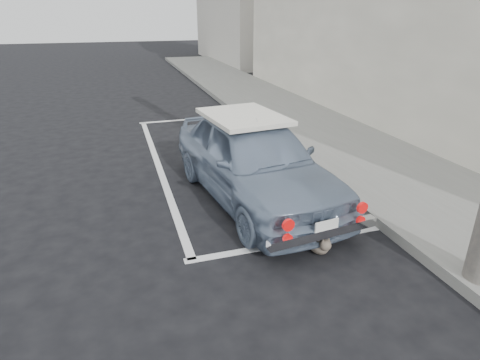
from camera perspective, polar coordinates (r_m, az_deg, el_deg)
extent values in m
plane|color=black|center=(5.76, 1.07, -7.17)|extent=(80.00, 80.00, 0.00)
cube|color=slate|center=(8.72, 17.09, 3.07)|extent=(2.80, 40.00, 0.15)
cube|color=black|center=(10.83, 18.59, 13.89)|extent=(0.10, 16.00, 2.40)
cube|color=silver|center=(5.52, 7.72, -8.77)|extent=(3.00, 0.12, 0.01)
cube|color=silver|center=(11.77, -6.74, 8.59)|extent=(3.00, 0.12, 0.01)
cube|color=silver|center=(8.27, -11.53, 2.04)|extent=(0.12, 7.00, 0.01)
imported|color=gray|center=(6.46, 1.97, 2.98)|extent=(2.09, 4.19, 1.37)
cube|color=silver|center=(6.62, 0.49, 9.08)|extent=(1.31, 1.65, 0.07)
cube|color=silver|center=(5.06, 11.83, -7.29)|extent=(1.54, 0.30, 0.12)
cube|color=white|center=(4.98, 12.22, -6.53)|extent=(0.33, 0.06, 0.17)
cylinder|color=red|center=(4.66, 6.88, -6.38)|extent=(0.15, 0.06, 0.15)
cylinder|color=red|center=(5.24, 17.00, -3.79)|extent=(0.15, 0.06, 0.15)
cylinder|color=red|center=(4.75, 6.78, -8.28)|extent=(0.12, 0.05, 0.12)
cylinder|color=red|center=(5.32, 16.78, -5.53)|extent=(0.12, 0.05, 0.12)
ellipsoid|color=#7A6C5D|center=(5.32, 11.00, -8.80)|extent=(0.27, 0.40, 0.23)
sphere|color=#7A6C5D|center=(5.16, 12.06, -8.95)|extent=(0.15, 0.15, 0.15)
cone|color=#7A6C5D|center=(5.10, 11.75, -8.35)|extent=(0.05, 0.05, 0.06)
cone|color=#7A6C5D|center=(5.14, 12.51, -8.16)|extent=(0.05, 0.05, 0.06)
cylinder|color=#7A6C5D|center=(5.53, 10.40, -8.42)|extent=(0.14, 0.24, 0.03)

